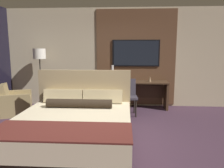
% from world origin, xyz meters
% --- Properties ---
extents(ground_plane, '(16.00, 16.00, 0.00)m').
position_xyz_m(ground_plane, '(0.00, 0.00, 0.00)').
color(ground_plane, '#3D2838').
extents(wall_back_tv_panel, '(7.20, 0.09, 2.80)m').
position_xyz_m(wall_back_tv_panel, '(0.09, 2.59, 1.40)').
color(wall_back_tv_panel, '#BCAD8E').
rests_on(wall_back_tv_panel, ground_plane).
extents(bed, '(1.99, 2.21, 1.21)m').
position_xyz_m(bed, '(-0.46, -0.12, 0.32)').
color(bed, '#33281E').
rests_on(bed, ground_plane).
extents(desk, '(1.75, 0.53, 0.76)m').
position_xyz_m(desk, '(0.72, 2.31, 0.52)').
color(desk, '#422D1E').
rests_on(desk, ground_plane).
extents(tv, '(1.33, 0.04, 0.75)m').
position_xyz_m(tv, '(0.72, 2.52, 1.54)').
color(tv, black).
extents(desk_chair, '(0.48, 0.48, 0.90)m').
position_xyz_m(desk_chair, '(0.50, 1.69, 0.54)').
color(desk_chair, '#38333D').
rests_on(desk_chair, ground_plane).
extents(armchair_by_window, '(0.91, 0.93, 0.79)m').
position_xyz_m(armchair_by_window, '(-2.37, 1.53, 0.27)').
color(armchair_by_window, olive).
rests_on(armchair_by_window, ground_plane).
extents(floor_lamp, '(0.34, 0.34, 1.66)m').
position_xyz_m(floor_lamp, '(-1.95, 2.20, 1.39)').
color(floor_lamp, '#282623').
rests_on(floor_lamp, ground_plane).
extents(vase_tall, '(0.07, 0.07, 0.44)m').
position_xyz_m(vase_tall, '(0.07, 2.35, 0.98)').
color(vase_tall, silver).
rests_on(vase_tall, desk).
extents(vase_short, '(0.08, 0.08, 0.15)m').
position_xyz_m(vase_short, '(1.11, 2.28, 0.84)').
color(vase_short, '#846647').
rests_on(vase_short, desk).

